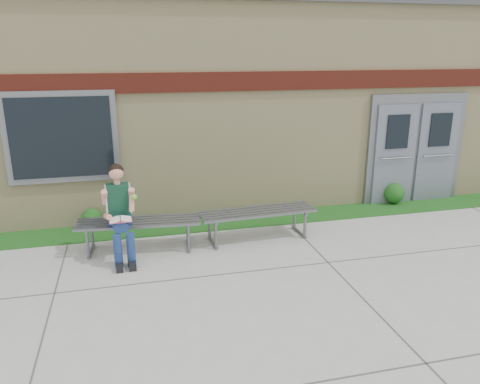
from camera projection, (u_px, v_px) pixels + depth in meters
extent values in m
plane|color=#9E9E99|center=(277.00, 285.00, 6.55)|extent=(80.00, 80.00, 0.00)
cube|color=#134815|center=(235.00, 221.00, 8.96)|extent=(16.00, 0.80, 0.02)
cube|color=beige|center=(203.00, 98.00, 11.54)|extent=(16.00, 6.00, 4.00)
cube|color=#3F3F42|center=(201.00, 7.00, 10.92)|extent=(16.20, 6.20, 0.20)
cube|color=maroon|center=(230.00, 82.00, 8.55)|extent=(16.00, 0.06, 0.35)
cube|color=slate|center=(62.00, 137.00, 8.12)|extent=(1.90, 0.08, 1.60)
cube|color=black|center=(61.00, 138.00, 8.08)|extent=(1.70, 0.04, 1.40)
cube|color=slate|center=(415.00, 149.00, 9.87)|extent=(2.20, 0.08, 2.30)
cube|color=slate|center=(394.00, 155.00, 9.74)|extent=(0.92, 0.06, 2.10)
cube|color=slate|center=(436.00, 153.00, 9.97)|extent=(0.92, 0.06, 2.10)
cube|color=slate|center=(139.00, 222.00, 7.57)|extent=(2.01, 0.73, 0.04)
cube|color=slate|center=(90.00, 242.00, 7.47)|extent=(0.10, 0.55, 0.45)
cube|color=slate|center=(188.00, 233.00, 7.83)|extent=(0.10, 0.55, 0.45)
cube|color=slate|center=(257.00, 212.00, 8.02)|extent=(2.03, 0.68, 0.04)
cube|color=slate|center=(212.00, 230.00, 7.92)|extent=(0.08, 0.56, 0.45)
cube|color=slate|center=(301.00, 222.00, 8.28)|extent=(0.08, 0.56, 0.45)
cube|color=navy|center=(120.00, 218.00, 7.42)|extent=(0.37, 0.27, 0.17)
cube|color=#0E3323|center=(118.00, 199.00, 7.30)|extent=(0.35, 0.23, 0.49)
sphere|color=tan|center=(116.00, 173.00, 7.17)|extent=(0.23, 0.23, 0.22)
sphere|color=black|center=(116.00, 171.00, 7.18)|extent=(0.24, 0.24, 0.23)
cylinder|color=navy|center=(114.00, 224.00, 7.14)|extent=(0.18, 0.45, 0.16)
cylinder|color=navy|center=(127.00, 222.00, 7.19)|extent=(0.18, 0.45, 0.16)
cylinder|color=navy|center=(118.00, 251.00, 7.01)|extent=(0.13, 0.13, 0.53)
cylinder|color=navy|center=(131.00, 250.00, 7.06)|extent=(0.13, 0.13, 0.53)
cube|color=black|center=(119.00, 266.00, 7.00)|extent=(0.12, 0.28, 0.11)
cube|color=black|center=(132.00, 265.00, 7.06)|extent=(0.12, 0.28, 0.11)
cylinder|color=tan|center=(105.00, 197.00, 7.17)|extent=(0.11, 0.24, 0.28)
cylinder|color=tan|center=(131.00, 195.00, 7.28)|extent=(0.11, 0.24, 0.28)
cube|color=white|center=(120.00, 219.00, 7.01)|extent=(0.34, 0.25, 0.02)
cube|color=#D34F67|center=(121.00, 220.00, 7.02)|extent=(0.34, 0.26, 0.01)
sphere|color=#64CF37|center=(134.00, 197.00, 7.15)|extent=(0.09, 0.09, 0.09)
sphere|color=#134815|center=(92.00, 218.00, 8.54)|extent=(0.37, 0.37, 0.37)
sphere|color=#134815|center=(394.00, 193.00, 9.93)|extent=(0.44, 0.44, 0.44)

